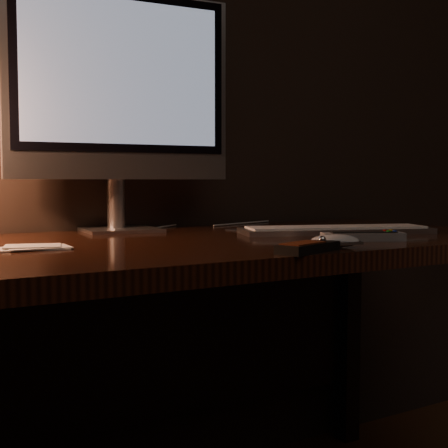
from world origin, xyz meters
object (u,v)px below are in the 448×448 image
monitor (120,91)px  mouse (335,243)px  desk (186,290)px  keyboard (336,230)px  media_remote (308,247)px  tv_remote (363,236)px

monitor → mouse: monitor is taller
desk → mouse: mouse is taller
desk → keyboard: keyboard is taller
desk → media_remote: (0.05, -0.41, 0.14)m
media_remote → tv_remote: media_remote is taller
tv_remote → mouse: bearing=-127.6°
monitor → media_remote: (0.12, -0.62, -0.35)m
media_remote → mouse: bearing=0.4°
monitor → mouse: 0.72m
mouse → desk: bearing=132.5°
monitor → keyboard: size_ratio=1.27×
monitor → tv_remote: size_ratio=3.35×
mouse → media_remote: media_remote is taller
desk → tv_remote: 0.44m
monitor → tv_remote: bearing=-49.1°
keyboard → mouse: (-0.23, -0.26, 0.00)m
desk → keyboard: size_ratio=3.31×
media_remote → tv_remote: (0.24, 0.11, 0.00)m
mouse → monitor: bearing=132.2°
monitor → keyboard: monitor is taller
mouse → tv_remote: (0.15, 0.08, 0.00)m
monitor → tv_remote: monitor is taller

